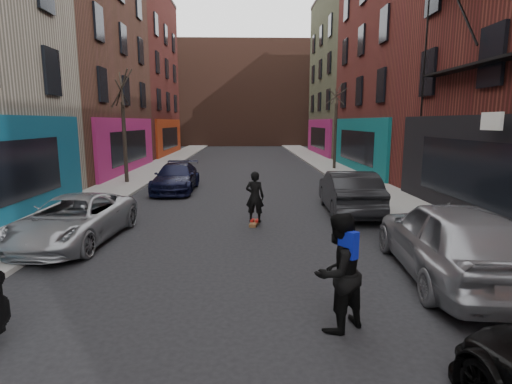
{
  "coord_description": "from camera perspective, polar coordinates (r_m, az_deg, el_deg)",
  "views": [
    {
      "loc": [
        0.12,
        -3.13,
        3.29
      ],
      "look_at": [
        0.36,
        6.41,
        1.6
      ],
      "focal_mm": 28.0,
      "sensor_mm": 36.0,
      "label": 1
    }
  ],
  "objects": [
    {
      "name": "sidewalk_left",
      "position": [
        33.89,
        -12.35,
        4.34
      ],
      "size": [
        2.5,
        84.0,
        0.13
      ],
      "primitive_type": "cube",
      "color": "gray",
      "rests_on": "ground"
    },
    {
      "name": "skateboard",
      "position": [
        12.94,
        -0.17,
        -4.46
      ],
      "size": [
        0.4,
        0.83,
        0.1
      ],
      "primitive_type": "cube",
      "rotation": [
        0.0,
        0.0,
        -0.23
      ],
      "color": "brown",
      "rests_on": "ground"
    },
    {
      "name": "sidewalk_right",
      "position": [
        33.85,
        8.98,
        4.44
      ],
      "size": [
        2.5,
        84.0,
        0.13
      ],
      "primitive_type": "cube",
      "color": "gray",
      "rests_on": "ground"
    },
    {
      "name": "tree_right_far",
      "position": [
        27.81,
        11.33,
        10.34
      ],
      "size": [
        2.0,
        2.0,
        6.8
      ],
      "primitive_type": null,
      "color": "black",
      "rests_on": "sidewalk_right"
    },
    {
      "name": "parked_right_far",
      "position": [
        9.35,
        26.07,
        -6.1
      ],
      "size": [
        2.47,
        5.18,
        1.71
      ],
      "primitive_type": "imported",
      "rotation": [
        0.0,
        0.0,
        3.05
      ],
      "color": "#93949B",
      "rests_on": "ground"
    },
    {
      "name": "parked_left_end",
      "position": [
        19.39,
        -11.33,
        2.04
      ],
      "size": [
        1.87,
        4.56,
        1.32
      ],
      "primitive_type": "imported",
      "rotation": [
        0.0,
        0.0,
        -0.0
      ],
      "color": "black",
      "rests_on": "ground"
    },
    {
      "name": "building_far",
      "position": [
        59.25,
        -1.65,
        13.62
      ],
      "size": [
        40.0,
        10.0,
        14.0
      ],
      "primitive_type": "cube",
      "color": "#47281E",
      "rests_on": "ground"
    },
    {
      "name": "tree_left_far",
      "position": [
        22.06,
        -18.41,
        9.77
      ],
      "size": [
        2.0,
        2.0,
        6.5
      ],
      "primitive_type": null,
      "color": "black",
      "rests_on": "sidewalk_left"
    },
    {
      "name": "pedestrian",
      "position": [
        6.51,
        11.66,
        -11.14
      ],
      "size": [
        1.17,
        1.12,
        1.91
      ],
      "rotation": [
        0.0,
        0.0,
        3.75
      ],
      "color": "black",
      "rests_on": "ground"
    },
    {
      "name": "parked_right_end",
      "position": [
        14.85,
        13.14,
        0.02
      ],
      "size": [
        1.92,
        4.79,
        1.55
      ],
      "primitive_type": "imported",
      "rotation": [
        0.0,
        0.0,
        3.08
      ],
      "color": "black",
      "rests_on": "ground"
    },
    {
      "name": "skateboarder",
      "position": [
        12.75,
        -0.17,
        -0.67
      ],
      "size": [
        0.67,
        0.52,
        1.64
      ],
      "primitive_type": "imported",
      "rotation": [
        0.0,
        0.0,
        2.91
      ],
      "color": "black",
      "rests_on": "skateboard"
    },
    {
      "name": "parked_left_far",
      "position": [
        12.04,
        -24.56,
        -3.6
      ],
      "size": [
        2.49,
        4.77,
        1.28
      ],
      "primitive_type": "imported",
      "rotation": [
        0.0,
        0.0,
        -0.08
      ],
      "color": "#9C9EA4",
      "rests_on": "ground"
    }
  ]
}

